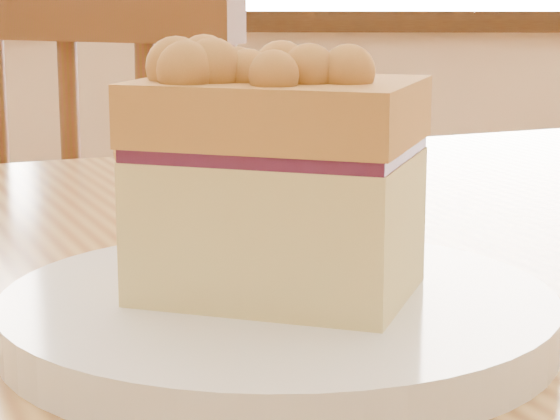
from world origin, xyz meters
name	(u,v)px	position (x,y,z in m)	size (l,w,h in m)	color
cafe_chair_main	(151,364)	(-0.20, 0.94, 0.46)	(0.54, 0.54, 0.91)	#5F2E1A
plate	(278,316)	(-0.03, 0.18, 0.76)	(0.24, 0.24, 0.02)	white
cake_slice	(274,173)	(-0.03, 0.18, 0.82)	(0.13, 0.11, 0.11)	#EAD184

